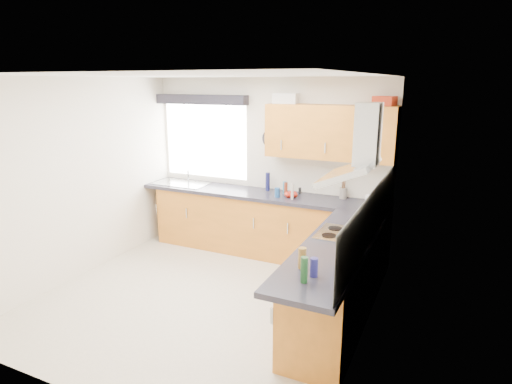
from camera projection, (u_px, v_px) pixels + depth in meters
The scene contains 35 objects.
ground_plane at pixel (206, 298), 4.97m from camera, with size 3.60×3.60×0.00m, color beige.
ceiling at pixel (199, 75), 4.35m from camera, with size 3.60×3.60×0.02m, color white.
wall_back at pixel (268, 165), 6.24m from camera, with size 3.60×0.02×2.50m, color silver.
wall_front at pixel (70, 252), 3.08m from camera, with size 3.60×0.02×2.50m, color silver.
wall_left at pixel (81, 179), 5.40m from camera, with size 0.02×3.60×2.50m, color silver.
wall_right at pixel (370, 215), 3.93m from camera, with size 0.02×3.60×2.50m, color silver.
window at pixel (205, 141), 6.59m from camera, with size 1.40×0.02×1.10m, color silver.
window_blind at pixel (201, 99), 6.35m from camera, with size 1.50×0.18×0.14m, color black.
splashback at pixel (374, 213), 4.21m from camera, with size 0.01×3.00×0.54m, color white.
base_cab_back at pixel (253, 224), 6.23m from camera, with size 3.00×0.58×0.86m, color #AA631D.
base_cab_corner at pixel (364, 240), 5.57m from camera, with size 0.60×0.60×0.86m, color #AA631D.
base_cab_right at pixel (338, 284), 4.38m from camera, with size 0.58×2.10×0.86m, color #AA631D.
worktop_back at pixel (259, 194), 6.07m from camera, with size 3.60×0.62×0.05m, color black.
worktop_right at pixel (336, 247), 4.14m from camera, with size 0.62×2.42×0.05m, color black.
sink at pixel (181, 181), 6.60m from camera, with size 0.84×0.46×0.10m, color #ABB0B5, non-canonical shape.
oven at pixel (341, 278), 4.52m from camera, with size 0.56×0.58×0.85m, color black.
hob_plate at pixel (343, 234), 4.40m from camera, with size 0.52×0.52×0.01m, color #ABB0B5.
extractor_hood at pixel (358, 153), 4.14m from camera, with size 0.52×0.78×0.66m, color #ABB0B5, non-canonical shape.
upper_cabinets at pixel (330, 132), 5.56m from camera, with size 1.70×0.35×0.70m, color #AA631D.
washing_machine at pixel (251, 226), 6.28m from camera, with size 0.52×0.50×0.76m, color silver.
wall_clock at pixel (271, 139), 6.10m from camera, with size 0.27×0.27×0.04m, color black.
casserole at pixel (286, 98), 5.81m from camera, with size 0.33×0.24×0.14m, color silver.
storage_box at pixel (385, 101), 5.28m from camera, with size 0.25×0.21×0.12m, color #B43118.
utensil_pot at pixel (343, 193), 5.75m from camera, with size 0.10×0.10×0.14m, color slate.
kitchen_roll at pixel (370, 206), 4.97m from camera, with size 0.12×0.12×0.25m, color silver.
tomato_cluster at pixel (291, 194), 5.83m from camera, with size 0.16×0.16×0.07m, color #A31B0D, non-canonical shape.
jar_0 at pixel (286, 189), 5.91m from camera, with size 0.05×0.05×0.18m, color maroon.
jar_1 at pixel (268, 182), 6.16m from camera, with size 0.06×0.06×0.26m, color #141746.
jar_2 at pixel (292, 191), 5.69m from camera, with size 0.04×0.04×0.22m, color #A89B8F.
jar_3 at pixel (277, 193), 5.82m from camera, with size 0.07×0.07×0.13m, color navy.
jar_4 at pixel (285, 188), 5.98m from camera, with size 0.05×0.05×0.18m, color #1B5D82.
jar_5 at pixel (300, 191), 5.98m from camera, with size 0.04×0.04×0.09m, color black.
bottle_0 at pixel (304, 270), 3.33m from camera, with size 0.06×0.06×0.21m, color #153D1C.
bottle_1 at pixel (302, 258), 3.59m from camera, with size 0.07×0.07×0.18m, color brown.
bottle_2 at pixel (314, 267), 3.44m from camera, with size 0.06×0.06×0.16m, color navy.
Camera 1 is at (2.43, -3.84, 2.44)m, focal length 30.00 mm.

